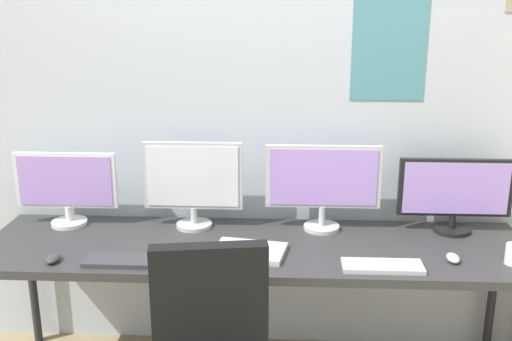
{
  "coord_description": "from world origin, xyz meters",
  "views": [
    {
      "loc": [
        0.13,
        -1.99,
        1.87
      ],
      "look_at": [
        0.0,
        0.65,
        1.09
      ],
      "focal_mm": 41.72,
      "sensor_mm": 36.0,
      "label": 1
    }
  ],
  "objects_px": {
    "monitor_far_left": "(66,185)",
    "keyboard_right": "(382,266)",
    "mouse_right_side": "(53,259)",
    "desk": "(255,253)",
    "monitor_far_right": "(455,192)",
    "monitor_center_right": "(323,182)",
    "mouse_left_side": "(453,258)",
    "keyboard_left": "(126,261)",
    "monitor_center_left": "(193,181)",
    "laptop_closed": "(249,251)"
  },
  "relations": [
    {
      "from": "monitor_center_right",
      "to": "keyboard_right",
      "type": "distance_m",
      "value": 0.56
    },
    {
      "from": "mouse_left_side",
      "to": "laptop_closed",
      "type": "xyz_separation_m",
      "value": [
        -0.91,
        0.04,
        -0.0
      ]
    },
    {
      "from": "monitor_center_left",
      "to": "mouse_right_side",
      "type": "relative_size",
      "value": 5.15
    },
    {
      "from": "monitor_center_left",
      "to": "mouse_right_side",
      "type": "height_order",
      "value": "monitor_center_left"
    },
    {
      "from": "mouse_left_side",
      "to": "monitor_center_left",
      "type": "bearing_deg",
      "value": 163.57
    },
    {
      "from": "monitor_center_left",
      "to": "keyboard_left",
      "type": "height_order",
      "value": "monitor_center_left"
    },
    {
      "from": "desk",
      "to": "monitor_far_right",
      "type": "relative_size",
      "value": 4.67
    },
    {
      "from": "monitor_far_right",
      "to": "keyboard_right",
      "type": "distance_m",
      "value": 0.63
    },
    {
      "from": "desk",
      "to": "mouse_left_side",
      "type": "bearing_deg",
      "value": -9.22
    },
    {
      "from": "keyboard_right",
      "to": "mouse_right_side",
      "type": "relative_size",
      "value": 3.62
    },
    {
      "from": "monitor_center_right",
      "to": "keyboard_left",
      "type": "height_order",
      "value": "monitor_center_right"
    },
    {
      "from": "mouse_left_side",
      "to": "desk",
      "type": "bearing_deg",
      "value": 170.78
    },
    {
      "from": "keyboard_left",
      "to": "keyboard_right",
      "type": "bearing_deg",
      "value": 0.0
    },
    {
      "from": "monitor_far_right",
      "to": "mouse_right_side",
      "type": "xyz_separation_m",
      "value": [
        -1.85,
        -0.45,
        -0.19
      ]
    },
    {
      "from": "keyboard_right",
      "to": "keyboard_left",
      "type": "bearing_deg",
      "value": 180.0
    },
    {
      "from": "monitor_far_left",
      "to": "mouse_right_side",
      "type": "height_order",
      "value": "monitor_far_left"
    },
    {
      "from": "desk",
      "to": "monitor_center_left",
      "type": "height_order",
      "value": "monitor_center_left"
    },
    {
      "from": "desk",
      "to": "keyboard_right",
      "type": "distance_m",
      "value": 0.61
    },
    {
      "from": "mouse_right_side",
      "to": "monitor_center_left",
      "type": "bearing_deg",
      "value": 38.68
    },
    {
      "from": "keyboard_right",
      "to": "laptop_closed",
      "type": "relative_size",
      "value": 1.08
    },
    {
      "from": "monitor_far_left",
      "to": "monitor_center_left",
      "type": "xyz_separation_m",
      "value": [
        0.65,
        0.0,
        0.03
      ]
    },
    {
      "from": "desk",
      "to": "monitor_center_right",
      "type": "xyz_separation_m",
      "value": [
        0.32,
        0.21,
        0.29
      ]
    },
    {
      "from": "desk",
      "to": "monitor_center_right",
      "type": "height_order",
      "value": "monitor_center_right"
    },
    {
      "from": "monitor_far_right",
      "to": "mouse_left_side",
      "type": "relative_size",
      "value": 5.75
    },
    {
      "from": "monitor_far_left",
      "to": "keyboard_left",
      "type": "xyz_separation_m",
      "value": [
        0.41,
        -0.44,
        -0.2
      ]
    },
    {
      "from": "monitor_far_left",
      "to": "keyboard_right",
      "type": "height_order",
      "value": "monitor_far_left"
    },
    {
      "from": "monitor_far_left",
      "to": "mouse_right_side",
      "type": "distance_m",
      "value": 0.5
    },
    {
      "from": "monitor_center_left",
      "to": "mouse_left_side",
      "type": "bearing_deg",
      "value": -16.43
    },
    {
      "from": "mouse_left_side",
      "to": "monitor_far_left",
      "type": "bearing_deg",
      "value": 169.13
    },
    {
      "from": "keyboard_right",
      "to": "mouse_right_side",
      "type": "xyz_separation_m",
      "value": [
        -1.44,
        -0.01,
        0.01
      ]
    },
    {
      "from": "keyboard_right",
      "to": "mouse_right_side",
      "type": "distance_m",
      "value": 1.44
    },
    {
      "from": "laptop_closed",
      "to": "mouse_left_side",
      "type": "bearing_deg",
      "value": 7.73
    },
    {
      "from": "monitor_far_right",
      "to": "laptop_closed",
      "type": "height_order",
      "value": "monitor_far_right"
    },
    {
      "from": "monitor_far_left",
      "to": "keyboard_right",
      "type": "relative_size",
      "value": 1.49
    },
    {
      "from": "monitor_center_right",
      "to": "monitor_far_right",
      "type": "distance_m",
      "value": 0.65
    },
    {
      "from": "desk",
      "to": "monitor_far_right",
      "type": "distance_m",
      "value": 1.02
    },
    {
      "from": "monitor_far_left",
      "to": "keyboard_left",
      "type": "height_order",
      "value": "monitor_far_left"
    },
    {
      "from": "monitor_far_left",
      "to": "mouse_right_side",
      "type": "relative_size",
      "value": 5.37
    },
    {
      "from": "keyboard_left",
      "to": "monitor_center_right",
      "type": "bearing_deg",
      "value": 26.61
    },
    {
      "from": "desk",
      "to": "monitor_center_left",
      "type": "xyz_separation_m",
      "value": [
        -0.32,
        0.21,
        0.29
      ]
    },
    {
      "from": "keyboard_left",
      "to": "laptop_closed",
      "type": "bearing_deg",
      "value": 13.04
    },
    {
      "from": "keyboard_left",
      "to": "mouse_right_side",
      "type": "distance_m",
      "value": 0.32
    },
    {
      "from": "desk",
      "to": "mouse_right_side",
      "type": "relative_size",
      "value": 26.85
    },
    {
      "from": "desk",
      "to": "mouse_right_side",
      "type": "distance_m",
      "value": 0.92
    },
    {
      "from": "monitor_center_right",
      "to": "monitor_far_left",
      "type": "bearing_deg",
      "value": -180.0
    },
    {
      "from": "keyboard_right",
      "to": "mouse_right_side",
      "type": "bearing_deg",
      "value": -179.76
    },
    {
      "from": "monitor_center_right",
      "to": "keyboard_right",
      "type": "xyz_separation_m",
      "value": [
        0.24,
        -0.44,
        -0.24
      ]
    },
    {
      "from": "monitor_far_left",
      "to": "monitor_center_left",
      "type": "relative_size",
      "value": 1.04
    },
    {
      "from": "monitor_center_right",
      "to": "keyboard_right",
      "type": "relative_size",
      "value": 1.64
    },
    {
      "from": "desk",
      "to": "monitor_center_left",
      "type": "relative_size",
      "value": 5.21
    }
  ]
}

